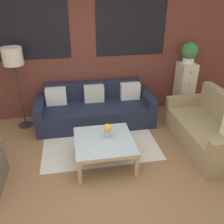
{
  "coord_description": "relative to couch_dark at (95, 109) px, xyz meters",
  "views": [
    {
      "loc": [
        -0.29,
        -2.34,
        2.46
      ],
      "look_at": [
        0.36,
        1.28,
        0.55
      ],
      "focal_mm": 38.0,
      "sensor_mm": 36.0,
      "label": 1
    }
  ],
  "objects": [
    {
      "name": "rug",
      "position": [
        -0.01,
        -0.73,
        -0.28
      ],
      "size": [
        2.0,
        1.44,
        0.0
      ],
      "color": "silver",
      "rests_on": "ground_plane"
    },
    {
      "name": "drawer_cabinet",
      "position": [
        1.99,
        0.21,
        0.26
      ],
      "size": [
        0.33,
        0.41,
        1.09
      ],
      "color": "beige",
      "rests_on": "ground_plane"
    },
    {
      "name": "floor_lamp",
      "position": [
        -1.42,
        0.11,
        1.06
      ],
      "size": [
        0.36,
        0.36,
        1.57
      ],
      "color": "#2D2D2D",
      "rests_on": "ground_plane"
    },
    {
      "name": "potted_plant",
      "position": [
        1.99,
        0.21,
        1.03
      ],
      "size": [
        0.34,
        0.34,
        0.43
      ],
      "color": "silver",
      "rests_on": "drawer_cabinet"
    },
    {
      "name": "flower_vase",
      "position": [
        0.05,
        -1.24,
        0.27
      ],
      "size": [
        0.13,
        0.13,
        0.23
      ],
      "color": "#ADBCC6",
      "rests_on": "coffee_table"
    },
    {
      "name": "coffee_table",
      "position": [
        -0.01,
        -1.3,
        0.07
      ],
      "size": [
        0.9,
        0.9,
        0.41
      ],
      "color": "silver",
      "rests_on": "ground_plane"
    },
    {
      "name": "wall_back_brick",
      "position": [
        -0.14,
        0.49,
        1.13
      ],
      "size": [
        8.4,
        0.09,
        2.8
      ],
      "color": "brown",
      "rests_on": "ground_plane"
    },
    {
      "name": "couch_dark",
      "position": [
        0.0,
        0.0,
        0.0
      ],
      "size": [
        2.29,
        0.88,
        0.78
      ],
      "color": "#1E2338",
      "rests_on": "ground_plane"
    },
    {
      "name": "settee_vintage",
      "position": [
        1.81,
        -1.18,
        0.03
      ],
      "size": [
        0.8,
        1.66,
        0.92
      ],
      "color": "#99845B",
      "rests_on": "ground_plane"
    },
    {
      "name": "ground_plane",
      "position": [
        -0.14,
        -1.95,
        -0.28
      ],
      "size": [
        16.0,
        16.0,
        0.0
      ],
      "primitive_type": "plane",
      "color": "#8E6642"
    }
  ]
}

